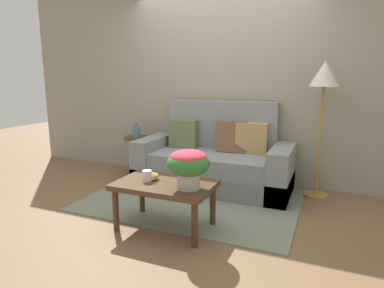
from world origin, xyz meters
TOP-DOWN VIEW (x-y plane):
  - ground_plane at (0.00, 0.00)m, footprint 14.00×14.00m
  - wall_back at (0.00, 1.13)m, footprint 6.40×0.12m
  - area_rug at (0.00, 0.11)m, footprint 2.41×1.73m
  - couch at (0.08, 0.67)m, footprint 1.98×0.86m
  - coffee_table at (0.04, -0.67)m, footprint 0.92×0.58m
  - side_table at (-1.13, 0.72)m, footprint 0.40×0.40m
  - floor_lamp at (1.33, 0.80)m, footprint 0.33×0.33m
  - potted_plant at (0.32, -0.74)m, footprint 0.38×0.38m
  - coffee_mug at (-0.13, -0.70)m, footprint 0.14×0.09m
  - snack_bowl at (-0.11, -0.63)m, footprint 0.13×0.13m
  - table_vase at (-1.15, 0.73)m, footprint 0.12×0.12m

SIDE VIEW (x-z plane):
  - ground_plane at x=0.00m, z-range 0.00..0.00m
  - area_rug at x=0.00m, z-range 0.00..0.01m
  - couch at x=0.08m, z-range -0.22..0.89m
  - coffee_table at x=0.04m, z-range 0.16..0.62m
  - side_table at x=-1.13m, z-range 0.11..0.68m
  - snack_bowl at x=-0.11m, z-range 0.46..0.52m
  - coffee_mug at x=-0.13m, z-range 0.45..0.56m
  - table_vase at x=-1.15m, z-range 0.55..0.75m
  - potted_plant at x=0.32m, z-range 0.51..0.86m
  - floor_lamp at x=1.33m, z-range 0.53..2.14m
  - wall_back at x=0.00m, z-range 0.00..2.71m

